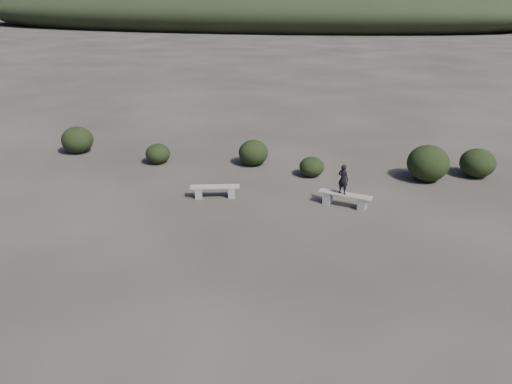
# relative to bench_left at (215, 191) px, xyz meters

# --- Properties ---
(ground) EXTENTS (1200.00, 1200.00, 0.00)m
(ground) POSITION_rel_bench_left_xyz_m (1.77, -5.34, -0.25)
(ground) COLOR #2D2923
(ground) RESTS_ON ground
(bench_left) EXTENTS (1.69, 0.82, 0.41)m
(bench_left) POSITION_rel_bench_left_xyz_m (0.00, 0.00, 0.00)
(bench_left) COLOR slate
(bench_left) RESTS_ON ground
(bench_right) EXTENTS (1.78, 0.73, 0.44)m
(bench_right) POSITION_rel_bench_left_xyz_m (4.33, 0.30, 0.01)
(bench_right) COLOR slate
(bench_right) RESTS_ON ground
(seated_person) EXTENTS (0.42, 0.36, 0.99)m
(seated_person) POSITION_rel_bench_left_xyz_m (4.23, 0.32, 0.68)
(seated_person) COLOR black
(seated_person) RESTS_ON bench_right
(shrub_a) EXTENTS (0.99, 0.99, 0.81)m
(shrub_a) POSITION_rel_bench_left_xyz_m (-3.39, 2.93, 0.15)
(shrub_a) COLOR black
(shrub_a) RESTS_ON ground
(shrub_b) EXTENTS (1.19, 1.19, 1.02)m
(shrub_b) POSITION_rel_bench_left_xyz_m (0.42, 3.66, 0.26)
(shrub_b) COLOR black
(shrub_b) RESTS_ON ground
(shrub_c) EXTENTS (0.94, 0.94, 0.75)m
(shrub_c) POSITION_rel_bench_left_xyz_m (2.88, 2.90, 0.12)
(shrub_c) COLOR black
(shrub_c) RESTS_ON ground
(shrub_d) EXTENTS (1.52, 1.52, 1.33)m
(shrub_d) POSITION_rel_bench_left_xyz_m (7.08, 3.47, 0.41)
(shrub_d) COLOR black
(shrub_d) RESTS_ON ground
(shrub_e) EXTENTS (1.29, 1.29, 1.08)m
(shrub_e) POSITION_rel_bench_left_xyz_m (8.93, 4.34, 0.29)
(shrub_e) COLOR black
(shrub_e) RESTS_ON ground
(shrub_f) EXTENTS (1.34, 1.34, 1.13)m
(shrub_f) POSITION_rel_bench_left_xyz_m (-7.36, 3.45, 0.32)
(shrub_f) COLOR black
(shrub_f) RESTS_ON ground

